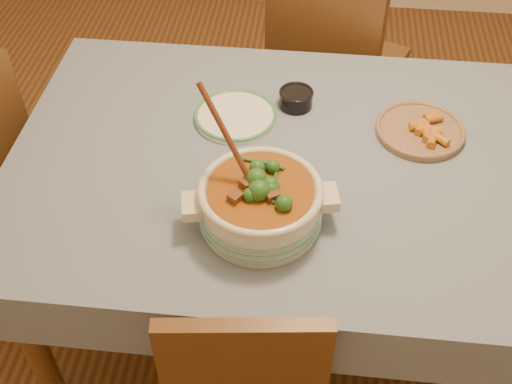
# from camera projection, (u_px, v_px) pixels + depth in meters

# --- Properties ---
(floor) EXTENTS (4.50, 4.50, 0.00)m
(floor) POSITION_uv_depth(u_px,v_px,m) (297.00, 315.00, 2.31)
(floor) COLOR #4E2816
(floor) RESTS_ON ground
(dining_table) EXTENTS (1.68, 1.08, 0.76)m
(dining_table) POSITION_uv_depth(u_px,v_px,m) (307.00, 184.00, 1.84)
(dining_table) COLOR brown
(dining_table) RESTS_ON floor
(stew_casserole) EXTENTS (0.39, 0.35, 0.36)m
(stew_casserole) POSITION_uv_depth(u_px,v_px,m) (260.00, 201.00, 1.56)
(stew_casserole) COLOR beige
(stew_casserole) RESTS_ON dining_table
(white_plate) EXTENTS (0.25, 0.25, 0.02)m
(white_plate) POSITION_uv_depth(u_px,v_px,m) (236.00, 116.00, 1.90)
(white_plate) COLOR white
(white_plate) RESTS_ON dining_table
(condiment_bowl) EXTENTS (0.13, 0.13, 0.06)m
(condiment_bowl) POSITION_uv_depth(u_px,v_px,m) (296.00, 98.00, 1.93)
(condiment_bowl) COLOR black
(condiment_bowl) RESTS_ON dining_table
(fried_plate) EXTENTS (0.30, 0.30, 0.04)m
(fried_plate) POSITION_uv_depth(u_px,v_px,m) (420.00, 129.00, 1.85)
(fried_plate) COLOR #997454
(fried_plate) RESTS_ON dining_table
(chair_far) EXTENTS (0.58, 0.58, 0.95)m
(chair_far) POSITION_uv_depth(u_px,v_px,m) (331.00, 62.00, 2.49)
(chair_far) COLOR brown
(chair_far) RESTS_ON floor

